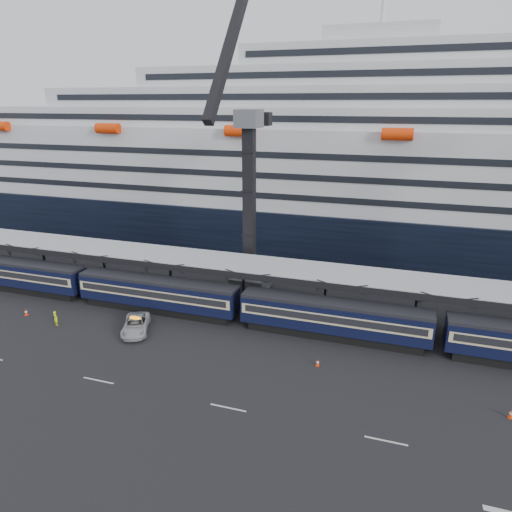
# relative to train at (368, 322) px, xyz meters

# --- Properties ---
(ground) EXTENTS (260.00, 260.00, 0.00)m
(ground) POSITION_rel_train_xyz_m (4.65, -10.00, -2.20)
(ground) COLOR black
(ground) RESTS_ON ground
(train) EXTENTS (133.05, 3.00, 4.05)m
(train) POSITION_rel_train_xyz_m (0.00, 0.00, 0.00)
(train) COLOR black
(train) RESTS_ON ground
(canopy) EXTENTS (130.00, 6.25, 5.53)m
(canopy) POSITION_rel_train_xyz_m (4.65, 4.00, 3.05)
(canopy) COLOR #9EA0A6
(canopy) RESTS_ON ground
(cruise_ship) EXTENTS (214.09, 28.84, 34.00)m
(cruise_ship) POSITION_rel_train_xyz_m (3.57, 35.99, 10.14)
(cruise_ship) COLOR black
(cruise_ship) RESTS_ON ground
(crane_dark_near) EXTENTS (4.50, 17.75, 35.08)m
(crane_dark_near) POSITION_rel_train_xyz_m (-15.35, 8.59, 9.73)
(crane_dark_near) COLOR #515359
(crane_dark_near) RESTS_ON ground
(pickup_truck) EXTENTS (4.47, 5.95, 1.50)m
(pickup_truck) POSITION_rel_train_xyz_m (-23.08, -5.22, -1.45)
(pickup_truck) COLOR #9DA0A4
(pickup_truck) RESTS_ON ground
(worker) EXTENTS (0.70, 0.59, 1.63)m
(worker) POSITION_rel_train_xyz_m (-32.03, -6.62, -1.39)
(worker) COLOR #DCFF0D
(worker) RESTS_ON ground
(traffic_cone_b) EXTENTS (0.39, 0.39, 0.78)m
(traffic_cone_b) POSITION_rel_train_xyz_m (-36.97, -5.67, -1.82)
(traffic_cone_b) COLOR #F43607
(traffic_cone_b) RESTS_ON ground
(traffic_cone_c) EXTENTS (0.34, 0.34, 0.68)m
(traffic_cone_c) POSITION_rel_train_xyz_m (-3.80, -5.85, -1.86)
(traffic_cone_c) COLOR #F43607
(traffic_cone_c) RESTS_ON ground
(traffic_cone_d) EXTENTS (0.38, 0.38, 0.75)m
(traffic_cone_d) POSITION_rel_train_xyz_m (11.53, -8.49, -1.83)
(traffic_cone_d) COLOR #F43607
(traffic_cone_d) RESTS_ON ground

